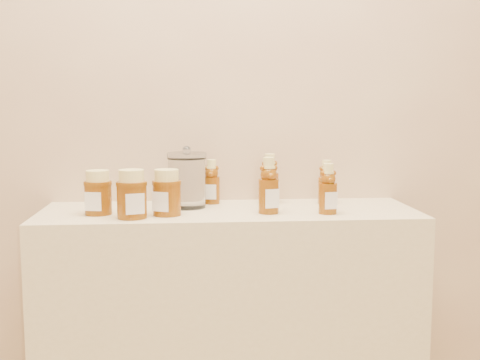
{
  "coord_description": "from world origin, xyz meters",
  "views": [
    {
      "loc": [
        -0.12,
        -0.34,
        1.24
      ],
      "look_at": [
        0.03,
        1.52,
        1.0
      ],
      "focal_mm": 45.0,
      "sensor_mm": 36.0,
      "label": 1
    }
  ],
  "objects_px": {
    "bear_bottle_front_left": "(269,182)",
    "glass_canister": "(187,178)",
    "bear_bottle_back_left": "(212,179)",
    "display_table": "(229,344)",
    "honey_jar_left": "(98,192)"
  },
  "relations": [
    {
      "from": "bear_bottle_back_left",
      "to": "honey_jar_left",
      "type": "xyz_separation_m",
      "value": [
        -0.35,
        -0.17,
        -0.02
      ]
    },
    {
      "from": "bear_bottle_front_left",
      "to": "bear_bottle_back_left",
      "type": "bearing_deg",
      "value": 116.98
    },
    {
      "from": "display_table",
      "to": "bear_bottle_front_left",
      "type": "bearing_deg",
      "value": -29.63
    },
    {
      "from": "bear_bottle_back_left",
      "to": "glass_canister",
      "type": "relative_size",
      "value": 0.87
    },
    {
      "from": "bear_bottle_back_left",
      "to": "glass_canister",
      "type": "height_order",
      "value": "glass_canister"
    },
    {
      "from": "display_table",
      "to": "honey_jar_left",
      "type": "height_order",
      "value": "honey_jar_left"
    },
    {
      "from": "bear_bottle_front_left",
      "to": "glass_canister",
      "type": "height_order",
      "value": "bear_bottle_front_left"
    },
    {
      "from": "honey_jar_left",
      "to": "glass_canister",
      "type": "relative_size",
      "value": 0.69
    },
    {
      "from": "display_table",
      "to": "bear_bottle_front_left",
      "type": "relative_size",
      "value": 6.09
    },
    {
      "from": "glass_canister",
      "to": "honey_jar_left",
      "type": "bearing_deg",
      "value": -159.72
    },
    {
      "from": "display_table",
      "to": "bear_bottle_back_left",
      "type": "relative_size",
      "value": 7.07
    },
    {
      "from": "bear_bottle_back_left",
      "to": "display_table",
      "type": "bearing_deg",
      "value": -58.42
    },
    {
      "from": "display_table",
      "to": "glass_canister",
      "type": "xyz_separation_m",
      "value": [
        -0.13,
        0.06,
        0.55
      ]
    },
    {
      "from": "display_table",
      "to": "bear_bottle_back_left",
      "type": "height_order",
      "value": "bear_bottle_back_left"
    },
    {
      "from": "honey_jar_left",
      "to": "glass_canister",
      "type": "bearing_deg",
      "value": 33.53
    }
  ]
}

